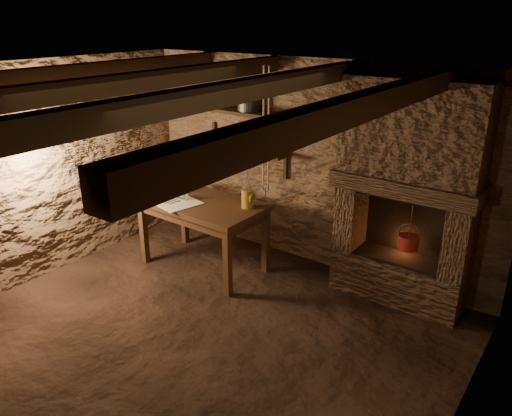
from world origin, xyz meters
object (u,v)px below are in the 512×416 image
Objects in this scene: stoneware_jug at (248,190)px; iron_stockpot at (248,103)px; wooden_bowl at (169,189)px; work_table at (203,232)px; red_pot at (409,241)px.

stoneware_jug is 1.10m from iron_stockpot.
iron_stockpot reaches higher than wooden_bowl.
work_table is at bearing -99.24° from iron_stockpot.
iron_stockpot is at bearing 127.91° from stoneware_jug.
wooden_bowl is 0.58× the size of red_pot.
iron_stockpot is at bearing 176.72° from red_pot.
stoneware_jug is at bearing -54.14° from iron_stockpot.
stoneware_jug reaches higher than wooden_bowl.
wooden_bowl is at bearing -170.69° from stoneware_jug.
work_table is at bearing -164.47° from red_pot.
stoneware_jug is at bearing 16.45° from work_table.
stoneware_jug is (0.54, 0.15, 0.59)m from work_table.
iron_stockpot is at bearing 81.86° from work_table.
iron_stockpot is 0.48× the size of red_pot.
red_pot reaches higher than wooden_bowl.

